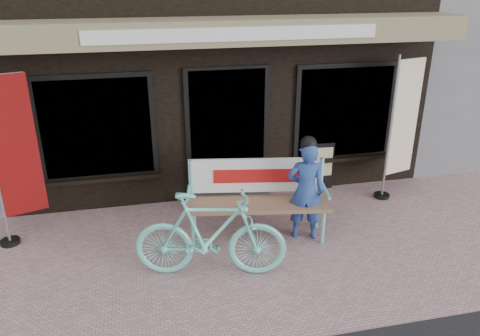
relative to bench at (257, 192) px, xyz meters
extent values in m
plane|color=#C09397|center=(-0.17, -0.73, -0.64)|extent=(70.00, 70.00, 0.00)
cube|color=black|center=(-0.17, 4.27, 1.16)|extent=(7.00, 6.00, 3.60)
cube|color=gray|center=(-0.17, 0.92, 2.11)|extent=(7.00, 0.80, 0.35)
cube|color=white|center=(-0.17, 0.51, 2.11)|extent=(4.00, 0.02, 0.18)
cube|color=black|center=(-0.17, 1.25, 0.46)|extent=(1.20, 0.06, 2.10)
cube|color=black|center=(-0.17, 1.24, 0.46)|extent=(1.35, 0.04, 2.20)
cube|color=black|center=(-2.17, 1.25, 0.71)|extent=(1.60, 0.06, 1.50)
cube|color=black|center=(1.83, 1.25, 0.71)|extent=(1.60, 0.06, 1.50)
cube|color=black|center=(-2.17, 1.24, 0.71)|extent=(1.75, 0.04, 1.65)
cube|color=black|center=(1.83, 1.24, 0.71)|extent=(1.75, 0.04, 1.65)
cube|color=black|center=(-2.17, 1.19, -0.09)|extent=(1.80, 0.18, 0.06)
cube|color=black|center=(1.83, 1.19, -0.09)|extent=(1.80, 0.18, 0.06)
cube|color=#59595B|center=(-0.17, 1.02, -0.57)|extent=(1.30, 0.45, 0.15)
cylinder|color=#70DACE|center=(-0.95, -0.17, -0.41)|extent=(0.06, 0.06, 0.47)
cylinder|color=#70DACE|center=(-0.87, 0.27, -0.41)|extent=(0.06, 0.06, 0.47)
cylinder|color=#70DACE|center=(0.83, -0.48, -0.41)|extent=(0.06, 0.06, 0.47)
cylinder|color=#70DACE|center=(0.91, -0.04, -0.41)|extent=(0.06, 0.06, 0.47)
cube|color=#91694F|center=(-0.02, -0.10, -0.14)|extent=(2.09, 0.85, 0.06)
cylinder|color=#70DACE|center=(-0.89, 0.28, 0.14)|extent=(0.06, 0.06, 0.62)
cylinder|color=#70DACE|center=(0.93, -0.04, 0.14)|extent=(0.06, 0.06, 0.62)
cube|color=white|center=(0.02, 0.14, 0.20)|extent=(1.89, 0.38, 0.51)
cube|color=#B21414|center=(0.02, 0.11, 0.20)|extent=(1.20, 0.22, 0.20)
cylinder|color=#70DACE|center=(-0.96, 0.06, 0.05)|extent=(0.13, 0.50, 0.05)
cylinder|color=#70DACE|center=(0.92, -0.27, 0.05)|extent=(0.13, 0.50, 0.05)
imported|color=#2A4893|center=(0.63, -0.25, 0.07)|extent=(0.60, 0.48, 1.43)
sphere|color=black|center=(0.63, -0.25, 0.76)|extent=(0.29, 0.29, 0.23)
imported|color=#70DACE|center=(-0.81, -0.87, -0.08)|extent=(1.94, 0.93, 1.12)
cube|color=maroon|center=(-3.16, 0.54, 0.73)|extent=(0.53, 0.22, 1.93)
cylinder|color=black|center=(-3.44, 0.44, -0.62)|extent=(0.34, 0.34, 0.06)
cylinder|color=gray|center=(2.36, 0.66, 0.54)|extent=(0.05, 0.05, 2.38)
cylinder|color=gray|center=(2.62, 0.74, 1.64)|extent=(0.53, 0.17, 0.03)
cube|color=beige|center=(2.64, 0.74, 0.70)|extent=(0.53, 0.17, 1.89)
cylinder|color=black|center=(2.36, 0.66, -0.62)|extent=(0.32, 0.32, 0.05)
cube|color=black|center=(1.47, 1.24, -0.22)|extent=(0.42, 0.10, 0.84)
cube|color=beige|center=(1.47, 1.19, -0.13)|extent=(0.36, 0.04, 0.51)
camera|label=1|loc=(-1.52, -5.76, 2.85)|focal=35.00mm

